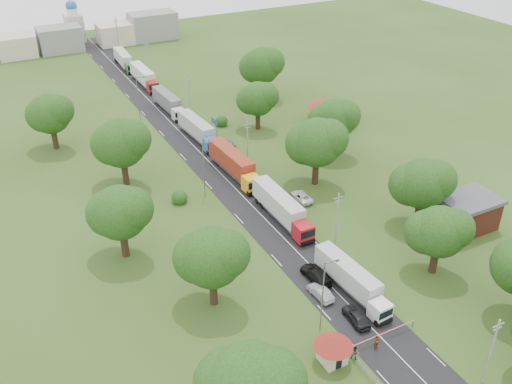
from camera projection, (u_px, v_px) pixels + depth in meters
ground at (278, 232)px, 86.01m from camera, size 260.00×260.00×0.00m
road at (223, 176)px, 101.27m from camera, size 8.00×200.00×0.04m
boom_barrier at (374, 338)px, 65.94m from camera, size 9.22×0.35×1.18m
guard_booth at (333, 347)px, 62.96m from camera, size 4.40×4.40×3.45m
info_sign at (214, 124)px, 113.27m from camera, size 0.12×3.10×4.10m
pole_0 at (491, 351)px, 59.12m from camera, size 1.60×0.24×9.00m
pole_1 at (337, 220)px, 80.48m from camera, size 1.60×0.24×9.00m
pole_2 at (247, 143)px, 101.85m from camera, size 1.60×0.24×9.00m
pole_3 at (189, 94)px, 123.21m from camera, size 1.60×0.24×9.00m
pole_4 at (148, 58)px, 144.58m from camera, size 1.60×0.24×9.00m
pole_5 at (117, 32)px, 165.95m from camera, size 1.60×0.24×9.00m
lamp_0 at (324, 292)px, 65.79m from camera, size 2.03×0.22×10.00m
lamp_1 at (204, 166)px, 92.50m from camera, size 2.03×0.22×10.00m
lamp_2 at (139, 97)px, 119.21m from camera, size 2.03×0.22×10.00m
tree_2 at (439, 231)px, 74.61m from camera, size 8.00×8.00×10.10m
tree_3 at (422, 183)px, 84.33m from camera, size 8.80×8.80×11.07m
tree_4 at (317, 142)px, 94.96m from camera, size 9.60×9.60×12.05m
tree_5 at (334, 119)px, 104.97m from camera, size 8.80×8.80×11.07m
tree_6 at (258, 99)px, 115.46m from camera, size 8.00×8.00×10.10m
tree_7 at (262, 65)px, 129.88m from camera, size 9.60×9.60×12.05m
tree_10 at (211, 257)px, 68.83m from camera, size 8.80×8.80×11.07m
tree_11 at (120, 212)px, 77.48m from camera, size 8.80×8.80×11.07m
tree_12 at (121, 143)px, 94.83m from camera, size 9.60×9.60×12.05m
tree_13 at (50, 113)px, 107.21m from camera, size 8.80×8.80×11.07m
house_brick at (467, 212)px, 85.89m from camera, size 8.60×6.60×5.20m
house_cream at (332, 108)px, 119.03m from camera, size 10.08×10.08×5.80m
distant_town at (97, 35)px, 168.45m from camera, size 52.00×8.00×8.00m
church at (74, 24)px, 171.71m from camera, size 5.00×5.00×12.30m
truck_0 at (352, 279)px, 73.25m from camera, size 3.07×13.76×3.80m
truck_1 at (281, 208)px, 87.84m from camera, size 2.61×15.18×4.21m
truck_2 at (234, 164)px, 100.23m from camera, size 3.29×15.66×4.33m
truck_3 at (198, 130)px, 112.97m from camera, size 3.23×14.71×4.06m
truck_4 at (168, 102)px, 125.85m from camera, size 2.90×14.11×3.90m
truck_5 at (144, 77)px, 140.17m from camera, size 2.69×14.98×4.15m
truck_6 at (124, 59)px, 152.40m from camera, size 2.86×14.06×3.89m
car_lane_front at (356, 316)px, 69.15m from camera, size 2.25×4.73×1.56m
car_lane_mid at (320, 293)px, 73.05m from camera, size 1.75×4.32×1.39m
car_lane_rear at (316, 275)px, 76.05m from camera, size 2.24×5.51×1.60m
car_verge_near at (302, 197)px, 93.66m from camera, size 2.41×4.90×1.34m
car_verge_far at (229, 144)px, 110.97m from camera, size 1.69×4.00×1.35m
pedestrian_near at (376, 343)px, 65.27m from camera, size 0.75×0.59×1.81m
pedestrian_booth at (355, 354)px, 63.78m from camera, size 1.14×1.10×1.84m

